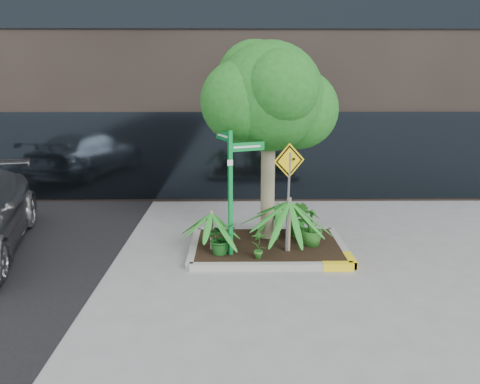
{
  "coord_description": "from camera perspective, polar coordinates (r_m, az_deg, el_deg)",
  "views": [
    {
      "loc": [
        -0.51,
        -9.29,
        3.64
      ],
      "look_at": [
        -0.4,
        0.2,
        1.33
      ],
      "focal_mm": 35.0,
      "sensor_mm": 36.0,
      "label": 1
    }
  ],
  "objects": [
    {
      "name": "palm_front",
      "position": [
        9.56,
        6.07,
        -1.11
      ],
      "size": [
        1.28,
        1.28,
        1.43
      ],
      "color": "tan",
      "rests_on": "ground"
    },
    {
      "name": "street_sign_post",
      "position": [
        9.27,
        -1.02,
        1.28
      ],
      "size": [
        0.98,
        0.75,
        2.67
      ],
      "rotation": [
        0.0,
        0.0,
        0.4
      ],
      "color": "#0C8C38",
      "rests_on": "ground"
    },
    {
      "name": "shrub_a",
      "position": [
        9.56,
        -2.36,
        -5.61
      ],
      "size": [
        0.83,
        0.83,
        0.67
      ],
      "primitive_type": "imported",
      "rotation": [
        0.0,
        0.0,
        0.52
      ],
      "color": "#17531A",
      "rests_on": "planter"
    },
    {
      "name": "palm_left",
      "position": [
        9.67,
        -3.52,
        -2.55
      ],
      "size": [
        0.96,
        0.96,
        1.06
      ],
      "color": "tan",
      "rests_on": "ground"
    },
    {
      "name": "planter",
      "position": [
        10.22,
        3.58,
        -6.63
      ],
      "size": [
        3.35,
        2.36,
        0.15
      ],
      "color": "#9E9E99",
      "rests_on": "ground"
    },
    {
      "name": "shrub_c",
      "position": [
        9.32,
        2.32,
        -6.45
      ],
      "size": [
        0.32,
        0.32,
        0.58
      ],
      "primitive_type": "imported",
      "rotation": [
        0.0,
        0.0,
        3.08
      ],
      "color": "#2D7323",
      "rests_on": "planter"
    },
    {
      "name": "shrub_b",
      "position": [
        10.11,
        8.76,
        -4.2
      ],
      "size": [
        0.6,
        0.6,
        0.84
      ],
      "primitive_type": "imported",
      "rotation": [
        0.0,
        0.0,
        1.94
      ],
      "color": "#296B20",
      "rests_on": "planter"
    },
    {
      "name": "cattle_sign",
      "position": [
        9.38,
        5.95,
        1.51
      ],
      "size": [
        0.64,
        0.31,
        2.26
      ],
      "rotation": [
        0.0,
        0.0,
        0.44
      ],
      "color": "slate",
      "rests_on": "ground"
    },
    {
      "name": "tree",
      "position": [
        10.11,
        3.54,
        11.51
      ],
      "size": [
        2.98,
        2.65,
        4.47
      ],
      "color": "tan",
      "rests_on": "ground"
    },
    {
      "name": "shrub_d",
      "position": [
        10.6,
        7.17,
        -3.27
      ],
      "size": [
        0.66,
        0.66,
        0.84
      ],
      "primitive_type": "imported",
      "rotation": [
        0.0,
        0.0,
        5.54
      ],
      "color": "#23641D",
      "rests_on": "planter"
    },
    {
      "name": "palm_back",
      "position": [
        10.6,
        4.79,
        -1.51
      ],
      "size": [
        0.88,
        0.88,
        0.97
      ],
      "color": "tan",
      "rests_on": "ground"
    },
    {
      "name": "ground",
      "position": [
        9.99,
        2.34,
        -7.73
      ],
      "size": [
        80.0,
        80.0,
        0.0
      ],
      "primitive_type": "plane",
      "color": "gray",
      "rests_on": "ground"
    }
  ]
}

